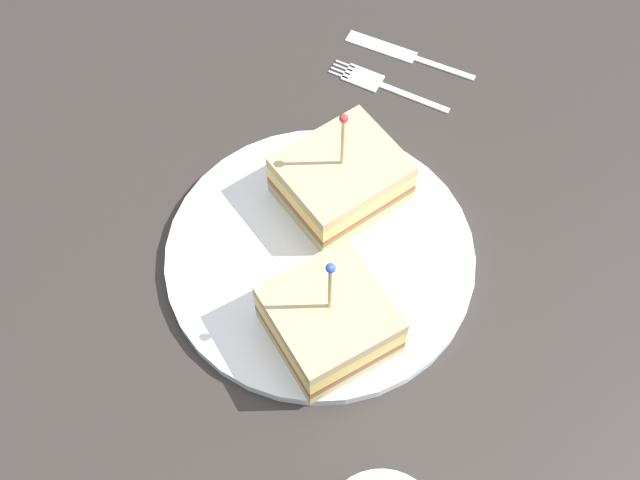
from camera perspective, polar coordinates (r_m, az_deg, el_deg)
name	(u,v)px	position (r cm, az deg, el deg)	size (l,w,h in cm)	color
ground_plane	(320,265)	(68.43, 0.00, -1.72)	(98.84, 98.84, 2.00)	#2D2826
plate	(320,256)	(67.12, 0.00, -1.09)	(25.17, 25.17, 1.02)	white
sandwich_half_front	(341,179)	(67.82, 1.49, 4.26)	(8.93, 10.28, 10.41)	tan
sandwich_half_back	(329,320)	(61.21, 0.66, -5.57)	(9.87, 9.71, 10.80)	tan
fork	(376,82)	(78.58, 3.91, 10.82)	(11.62, 5.23, 0.35)	silver
knife	(402,53)	(81.28, 5.72, 12.74)	(12.45, 5.96, 0.35)	silver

